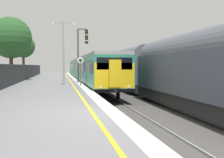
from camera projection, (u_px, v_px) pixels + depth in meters
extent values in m
cube|color=slate|center=(29.00, 130.00, 9.24)|extent=(6.40, 110.00, 1.00)
cube|color=silver|center=(114.00, 113.00, 9.76)|extent=(0.60, 110.00, 0.01)
cube|color=yellow|center=(93.00, 113.00, 9.62)|extent=(0.12, 110.00, 0.01)
cube|color=gray|center=(140.00, 138.00, 9.99)|extent=(0.07, 110.00, 0.08)
cube|color=gray|center=(177.00, 136.00, 10.26)|extent=(0.07, 110.00, 0.08)
cube|color=#2D846B|center=(95.00, 70.00, 28.13)|extent=(2.80, 20.40, 2.30)
cube|color=black|center=(95.00, 82.00, 28.19)|extent=(2.64, 19.80, 0.25)
cube|color=#999E9E|center=(95.00, 57.00, 28.07)|extent=(2.68, 20.40, 0.24)
cube|color=black|center=(81.00, 67.00, 27.85)|extent=(0.02, 18.80, 0.84)
cube|color=teal|center=(86.00, 72.00, 22.87)|extent=(0.03, 1.10, 1.90)
cube|color=teal|center=(78.00, 70.00, 32.87)|extent=(0.03, 1.10, 1.90)
cylinder|color=black|center=(98.00, 95.00, 20.61)|extent=(0.12, 0.84, 0.84)
cylinder|color=black|center=(118.00, 94.00, 20.90)|extent=(0.12, 0.84, 0.84)
cylinder|color=black|center=(82.00, 83.00, 35.53)|extent=(0.12, 0.84, 0.84)
cylinder|color=black|center=(94.00, 82.00, 35.82)|extent=(0.12, 0.84, 0.84)
cube|color=#2D846B|center=(80.00, 68.00, 48.74)|extent=(2.80, 20.40, 2.30)
cube|color=black|center=(80.00, 75.00, 48.80)|extent=(2.64, 19.80, 0.25)
cube|color=#999E9E|center=(80.00, 61.00, 48.67)|extent=(2.68, 20.40, 0.24)
cube|color=black|center=(72.00, 66.00, 48.46)|extent=(0.02, 18.80, 0.84)
cube|color=teal|center=(73.00, 69.00, 43.47)|extent=(0.03, 1.10, 1.90)
cube|color=teal|center=(71.00, 68.00, 53.48)|extent=(0.03, 1.10, 1.90)
cylinder|color=black|center=(79.00, 80.00, 41.22)|extent=(0.12, 0.84, 0.84)
cylinder|color=black|center=(89.00, 80.00, 41.51)|extent=(0.12, 0.84, 0.84)
cylinder|color=black|center=(73.00, 76.00, 56.13)|extent=(0.12, 0.84, 0.84)
cylinder|color=black|center=(81.00, 76.00, 56.43)|extent=(0.12, 0.84, 0.84)
cube|color=yellow|center=(115.00, 76.00, 18.17)|extent=(2.70, 0.10, 1.70)
cube|color=black|center=(115.00, 64.00, 18.13)|extent=(2.40, 0.08, 0.80)
cube|color=yellow|center=(115.00, 73.00, 18.03)|extent=(0.80, 0.24, 1.80)
cylinder|color=white|center=(101.00, 87.00, 17.97)|extent=(0.18, 0.06, 0.18)
cylinder|color=white|center=(129.00, 87.00, 18.33)|extent=(0.18, 0.06, 0.18)
cylinder|color=black|center=(115.00, 91.00, 17.94)|extent=(0.20, 0.35, 0.20)
cube|color=black|center=(80.00, 59.00, 48.66)|extent=(0.60, 0.90, 0.20)
cube|color=#232326|center=(192.00, 101.00, 16.07)|extent=(2.30, 14.45, 0.79)
cube|color=#4C5666|center=(192.00, 73.00, 15.99)|extent=(2.60, 13.65, 2.42)
cylinder|color=#515660|center=(192.00, 53.00, 15.93)|extent=(2.39, 13.25, 2.39)
cylinder|color=black|center=(150.00, 94.00, 21.05)|extent=(0.12, 0.84, 0.84)
cylinder|color=black|center=(169.00, 94.00, 21.35)|extent=(0.12, 0.84, 0.84)
cube|color=#232326|center=(128.00, 84.00, 31.03)|extent=(2.30, 14.45, 0.79)
cube|color=#4C5666|center=(128.00, 70.00, 30.96)|extent=(2.60, 13.65, 2.42)
cylinder|color=#515660|center=(128.00, 59.00, 30.90)|extent=(2.39, 13.25, 2.39)
cylinder|color=black|center=(133.00, 89.00, 25.76)|extent=(0.12, 0.84, 0.84)
cylinder|color=black|center=(149.00, 89.00, 26.06)|extent=(0.12, 0.84, 0.84)
cylinder|color=black|center=(112.00, 82.00, 36.02)|extent=(0.12, 0.84, 0.84)
cylinder|color=black|center=(124.00, 82.00, 36.31)|extent=(0.12, 0.84, 0.84)
cylinder|color=#47474C|center=(78.00, 56.00, 27.34)|extent=(0.18, 0.18, 5.30)
cube|color=#47474C|center=(82.00, 29.00, 27.29)|extent=(0.90, 0.12, 0.12)
cube|color=black|center=(87.00, 35.00, 27.40)|extent=(0.28, 0.20, 1.00)
cylinder|color=black|center=(87.00, 31.00, 27.26)|extent=(0.16, 0.04, 0.16)
cylinder|color=yellow|center=(87.00, 35.00, 27.28)|extent=(0.16, 0.04, 0.16)
cylinder|color=black|center=(87.00, 38.00, 27.29)|extent=(0.16, 0.04, 0.16)
cube|color=black|center=(87.00, 42.00, 27.43)|extent=(0.32, 0.16, 0.24)
cylinder|color=#59595B|center=(80.00, 73.00, 23.08)|extent=(0.08, 0.08, 2.07)
cylinder|color=black|center=(80.00, 60.00, 23.03)|extent=(0.59, 0.02, 0.59)
cylinder|color=silver|center=(80.00, 60.00, 23.02)|extent=(0.56, 0.02, 0.56)
cube|color=black|center=(80.00, 60.00, 23.00)|extent=(0.24, 0.01, 0.18)
cylinder|color=#93999E|center=(64.00, 53.00, 23.86)|extent=(0.14, 0.14, 5.52)
cube|color=#93999E|center=(69.00, 23.00, 23.82)|extent=(0.90, 0.08, 0.08)
cylinder|color=silver|center=(74.00, 24.00, 23.91)|extent=(0.20, 0.20, 0.18)
cube|color=#93999E|center=(58.00, 22.00, 23.65)|extent=(0.90, 0.08, 0.08)
cylinder|color=silver|center=(53.00, 23.00, 23.57)|extent=(0.20, 0.20, 0.18)
cylinder|color=#38383D|center=(4.00, 77.00, 20.08)|extent=(0.07, 0.07, 1.78)
cylinder|color=#38383D|center=(24.00, 73.00, 31.55)|extent=(0.07, 0.07, 1.78)
cylinder|color=#38383D|center=(34.00, 71.00, 43.01)|extent=(0.07, 0.07, 1.78)
cylinder|color=#38383D|center=(39.00, 70.00, 54.48)|extent=(0.07, 0.07, 1.78)
cylinder|color=#473323|center=(11.00, 65.00, 31.72)|extent=(0.41, 0.41, 3.59)
sphere|color=#234C23|center=(11.00, 38.00, 31.57)|extent=(4.76, 4.76, 4.76)
sphere|color=#234C23|center=(11.00, 43.00, 31.08)|extent=(3.36, 3.36, 3.36)
cylinder|color=#473323|center=(24.00, 65.00, 39.72)|extent=(0.34, 0.34, 3.57)
sphere|color=#234C23|center=(23.00, 46.00, 39.59)|extent=(3.32, 3.32, 3.32)
sphere|color=#234C23|center=(23.00, 49.00, 39.93)|extent=(2.11, 2.11, 2.11)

